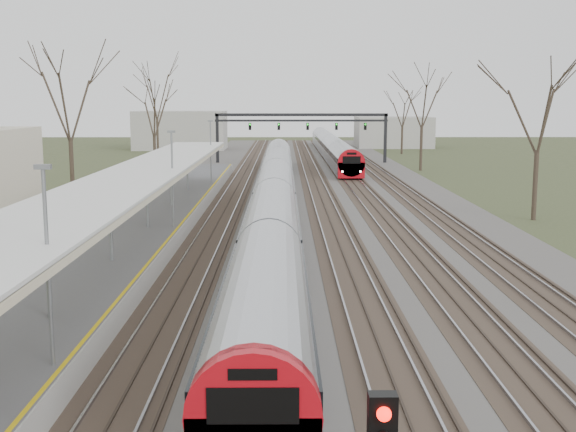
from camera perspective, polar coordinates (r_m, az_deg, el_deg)
name	(u,v)px	position (r m, az deg, el deg)	size (l,w,h in m)	color
track_bed	(311,194)	(58.77, 1.79, 1.75)	(24.00, 160.00, 0.22)	#474442
platform	(160,226)	(41.96, -10.12, -0.74)	(3.50, 69.00, 1.00)	#9E9B93
canopy	(142,174)	(37.10, -11.43, 3.29)	(4.10, 50.00, 3.11)	slate
signal_gantry	(302,123)	(88.30, 1.10, 7.36)	(21.00, 0.59, 6.08)	black
tree_west_far	(68,94)	(53.42, -16.96, 9.19)	(5.50, 5.50, 11.33)	#2D231C
tree_east_far	(539,105)	(47.97, 19.25, 8.26)	(5.00, 5.00, 10.30)	#2D231C
train_near	(275,189)	(50.25, -1.00, 2.13)	(2.62, 75.21, 3.05)	#B5B8C0
train_far	(331,146)	(98.29, 3.41, 5.52)	(2.62, 60.21, 3.05)	#B5B8C0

